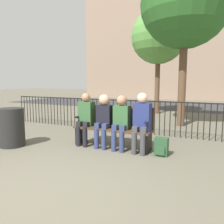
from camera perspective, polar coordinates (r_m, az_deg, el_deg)
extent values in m
plane|color=#605B4C|center=(3.29, -17.08, -18.59)|extent=(80.00, 80.00, 0.00)
cube|color=#4C331E|center=(4.83, 0.00, -4.41)|extent=(1.77, 0.45, 0.05)
cube|color=#4C331E|center=(4.96, 0.97, -1.05)|extent=(1.77, 0.05, 0.47)
cube|color=black|center=(5.28, -8.14, -5.95)|extent=(0.06, 0.38, 0.40)
cube|color=black|center=(4.60, 9.39, -8.03)|extent=(0.06, 0.38, 0.40)
cube|color=black|center=(5.19, -8.23, -1.12)|extent=(0.06, 0.38, 0.04)
cube|color=black|center=(4.50, 9.52, -2.50)|extent=(0.06, 0.38, 0.04)
cylinder|color=black|center=(5.05, -8.79, -6.29)|extent=(0.11, 0.11, 0.45)
cylinder|color=black|center=(4.95, -7.06, -6.54)|extent=(0.11, 0.11, 0.45)
cube|color=black|center=(5.08, -8.21, -3.04)|extent=(0.11, 0.20, 0.12)
cube|color=black|center=(4.98, -6.49, -3.22)|extent=(0.11, 0.20, 0.12)
cube|color=#335B33|center=(5.09, -6.66, -0.40)|extent=(0.34, 0.22, 0.55)
sphere|color=#A37556|center=(5.03, -6.85, 3.81)|extent=(0.20, 0.20, 0.20)
cylinder|color=navy|center=(4.81, -4.08, -6.94)|extent=(0.11, 0.11, 0.45)
cylinder|color=navy|center=(4.72, -2.16, -7.20)|extent=(0.11, 0.11, 0.45)
cube|color=navy|center=(4.83, -3.51, -3.52)|extent=(0.11, 0.20, 0.12)
cube|color=navy|center=(4.75, -1.61, -3.70)|extent=(0.11, 0.20, 0.12)
cube|color=black|center=(4.86, -1.91, -1.07)|extent=(0.34, 0.22, 0.50)
sphere|color=tan|center=(4.80, -2.04, 3.22)|extent=(0.24, 0.24, 0.24)
cylinder|color=navy|center=(4.62, 0.48, -7.53)|extent=(0.11, 0.11, 0.45)
cylinder|color=navy|center=(4.55, 2.55, -7.78)|extent=(0.11, 0.11, 0.45)
cube|color=navy|center=(4.65, 1.01, -3.96)|extent=(0.11, 0.20, 0.12)
cube|color=navy|center=(4.58, 3.07, -4.15)|extent=(0.11, 0.20, 0.12)
cube|color=#335B33|center=(4.68, 2.64, -1.34)|extent=(0.34, 0.22, 0.51)
sphere|color=#A37556|center=(4.62, 2.57, 3.06)|extent=(0.22, 0.22, 0.22)
cylinder|color=#3D3D42|center=(4.45, 5.80, -8.15)|extent=(0.11, 0.11, 0.45)
cylinder|color=#3D3D42|center=(4.40, 8.03, -8.39)|extent=(0.11, 0.11, 0.45)
cube|color=#3D3D42|center=(4.48, 6.29, -4.44)|extent=(0.11, 0.20, 0.12)
cube|color=#3D3D42|center=(4.43, 8.49, -4.63)|extent=(0.11, 0.20, 0.12)
cube|color=navy|center=(4.52, 7.92, -1.29)|extent=(0.34, 0.22, 0.58)
sphere|color=beige|center=(4.46, 7.93, 3.67)|extent=(0.21, 0.21, 0.21)
cube|color=#284C2D|center=(4.47, 12.76, -8.81)|extent=(0.26, 0.17, 0.36)
cube|color=#284C2D|center=(4.39, 12.43, -9.86)|extent=(0.18, 0.04, 0.16)
cylinder|color=black|center=(8.82, -22.49, 0.83)|extent=(0.02, 0.02, 0.95)
cylinder|color=black|center=(8.72, -21.88, 0.79)|extent=(0.02, 0.02, 0.95)
cylinder|color=black|center=(8.62, -21.25, 0.75)|extent=(0.02, 0.02, 0.95)
cylinder|color=black|center=(8.52, -20.60, 0.70)|extent=(0.02, 0.02, 0.95)
cylinder|color=black|center=(8.42, -19.94, 0.65)|extent=(0.02, 0.02, 0.95)
cylinder|color=black|center=(8.32, -19.26, 0.61)|extent=(0.02, 0.02, 0.95)
cylinder|color=black|center=(8.22, -18.57, 0.56)|extent=(0.02, 0.02, 0.95)
cylinder|color=black|center=(8.12, -17.86, 0.51)|extent=(0.02, 0.02, 0.95)
cylinder|color=black|center=(8.03, -17.13, 0.45)|extent=(0.02, 0.02, 0.95)
cylinder|color=black|center=(7.93, -16.39, 0.40)|extent=(0.02, 0.02, 0.95)
cylinder|color=black|center=(7.84, -15.63, 0.35)|extent=(0.02, 0.02, 0.95)
cylinder|color=black|center=(7.75, -14.85, 0.29)|extent=(0.02, 0.02, 0.95)
cylinder|color=black|center=(7.66, -14.05, 0.23)|extent=(0.02, 0.02, 0.95)
cylinder|color=black|center=(7.57, -13.23, 0.18)|extent=(0.02, 0.02, 0.95)
cylinder|color=black|center=(7.49, -12.40, 0.12)|extent=(0.02, 0.02, 0.95)
cylinder|color=black|center=(7.40, -11.54, 0.06)|extent=(0.02, 0.02, 0.95)
cylinder|color=black|center=(7.32, -10.67, -0.01)|extent=(0.02, 0.02, 0.95)
cylinder|color=black|center=(7.24, -9.77, -0.07)|extent=(0.02, 0.02, 0.95)
cylinder|color=black|center=(7.16, -8.86, -0.14)|extent=(0.02, 0.02, 0.95)
cylinder|color=black|center=(7.08, -7.92, -0.20)|extent=(0.02, 0.02, 0.95)
cylinder|color=black|center=(7.00, -6.97, -0.27)|extent=(0.02, 0.02, 0.95)
cylinder|color=black|center=(6.93, -5.99, -0.34)|extent=(0.02, 0.02, 0.95)
cylinder|color=black|center=(6.86, -4.99, -0.41)|extent=(0.02, 0.02, 0.95)
cylinder|color=black|center=(6.79, -3.98, -0.49)|extent=(0.02, 0.02, 0.95)
cylinder|color=black|center=(6.72, -2.94, -0.56)|extent=(0.02, 0.02, 0.95)
cylinder|color=black|center=(6.66, -1.88, -0.63)|extent=(0.02, 0.02, 0.95)
cylinder|color=black|center=(6.59, -0.80, -0.71)|extent=(0.02, 0.02, 0.95)
cylinder|color=black|center=(6.53, 0.30, -0.79)|extent=(0.02, 0.02, 0.95)
cylinder|color=black|center=(6.47, 1.42, -0.87)|extent=(0.02, 0.02, 0.95)
cylinder|color=black|center=(6.42, 2.56, -0.95)|extent=(0.02, 0.02, 0.95)
cylinder|color=black|center=(6.37, 3.72, -1.03)|extent=(0.02, 0.02, 0.95)
cylinder|color=black|center=(6.32, 4.90, -1.11)|extent=(0.02, 0.02, 0.95)
cylinder|color=black|center=(6.27, 6.10, -1.19)|extent=(0.02, 0.02, 0.95)
cylinder|color=black|center=(6.22, 7.31, -1.27)|extent=(0.02, 0.02, 0.95)
cylinder|color=black|center=(6.18, 8.54, -1.36)|extent=(0.02, 0.02, 0.95)
cylinder|color=black|center=(6.14, 9.79, -1.44)|extent=(0.02, 0.02, 0.95)
cylinder|color=black|center=(6.11, 11.05, -1.53)|extent=(0.02, 0.02, 0.95)
cylinder|color=black|center=(6.08, 12.33, -1.61)|extent=(0.02, 0.02, 0.95)
cylinder|color=black|center=(6.05, 13.62, -1.69)|extent=(0.02, 0.02, 0.95)
cylinder|color=black|center=(6.02, 14.93, -1.78)|extent=(0.02, 0.02, 0.95)
cylinder|color=black|center=(6.00, 16.24, -1.86)|extent=(0.02, 0.02, 0.95)
cylinder|color=black|center=(5.97, 17.57, -1.95)|extent=(0.02, 0.02, 0.95)
cylinder|color=black|center=(5.96, 18.90, -2.03)|extent=(0.02, 0.02, 0.95)
cylinder|color=black|center=(5.94, 20.24, -2.11)|extent=(0.02, 0.02, 0.95)
cylinder|color=black|center=(5.93, 21.58, -2.19)|extent=(0.02, 0.02, 0.95)
cylinder|color=black|center=(5.93, 22.93, -2.28)|extent=(0.02, 0.02, 0.95)
cylinder|color=black|center=(5.92, 24.28, -2.36)|extent=(0.02, 0.02, 0.95)
cylinder|color=black|center=(5.92, 25.64, -2.43)|extent=(0.02, 0.02, 0.95)
cylinder|color=black|center=(5.92, 26.99, -2.51)|extent=(0.02, 0.02, 0.95)
cube|color=black|center=(6.21, 6.33, 2.95)|extent=(9.00, 0.03, 0.03)
cylinder|color=brown|center=(10.39, 11.74, 7.39)|extent=(0.22, 0.22, 2.83)
sphere|color=#569342|center=(10.59, 12.07, 18.76)|extent=(2.46, 2.46, 2.46)
cylinder|color=brown|center=(7.57, 17.89, 8.34)|extent=(0.25, 0.25, 3.15)
sphere|color=#2D6628|center=(7.97, 18.66, 25.48)|extent=(2.83, 2.83, 2.83)
cube|color=#333335|center=(14.36, 17.30, 1.60)|extent=(24.00, 6.00, 0.01)
cylinder|color=black|center=(5.45, -24.75, -3.64)|extent=(0.56, 0.56, 0.87)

